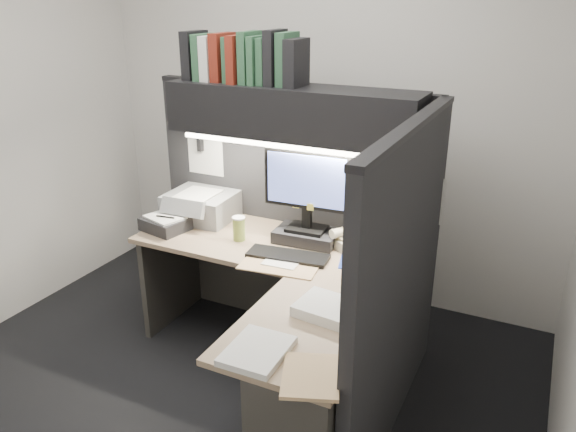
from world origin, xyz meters
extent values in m
plane|color=black|center=(0.00, 0.00, 0.00)|extent=(3.50, 3.50, 0.00)
cube|color=silver|center=(0.00, 1.50, 1.35)|extent=(3.50, 0.04, 2.70)
cube|color=black|center=(0.03, 0.93, 0.80)|extent=(1.90, 0.06, 1.60)
cube|color=black|center=(0.98, 0.18, 0.80)|extent=(0.06, 1.50, 1.60)
cube|color=#967F5F|center=(0.10, 0.56, 0.71)|extent=(1.70, 0.68, 0.03)
cube|color=#967F5F|center=(0.65, -0.21, 0.71)|extent=(0.60, 0.85, 0.03)
cube|color=#312F2C|center=(0.10, 0.86, 0.35)|extent=(1.61, 0.02, 0.70)
cube|color=#312F2C|center=(-0.70, 0.56, 0.35)|extent=(0.04, 0.61, 0.70)
cube|color=#312F2C|center=(0.75, -0.43, 0.35)|extent=(0.38, 0.40, 0.70)
cube|color=black|center=(0.12, 0.75, 1.50)|extent=(1.55, 0.34, 0.30)
cylinder|color=white|center=(0.12, 0.61, 1.33)|extent=(1.32, 0.04, 0.04)
cube|color=black|center=(0.27, 0.67, 0.77)|extent=(0.39, 0.25, 0.07)
cube|color=black|center=(0.27, 0.67, 0.89)|extent=(0.06, 0.05, 0.13)
cube|color=black|center=(0.27, 0.66, 1.13)|extent=(0.53, 0.07, 0.35)
cube|color=#5F74D0|center=(0.27, 0.65, 1.13)|extent=(0.49, 0.03, 0.31)
cube|color=black|center=(0.27, 0.41, 0.74)|extent=(0.49, 0.21, 0.02)
cube|color=navy|center=(0.67, 0.54, 0.73)|extent=(0.29, 0.27, 0.00)
ellipsoid|color=black|center=(0.68, 0.54, 0.75)|extent=(0.09, 0.11, 0.03)
cube|color=beige|center=(0.59, 0.70, 0.78)|extent=(0.34, 0.34, 0.10)
cylinder|color=#A0AD45|center=(-0.12, 0.51, 0.80)|extent=(0.09, 0.09, 0.14)
cube|color=gray|center=(-0.53, 0.72, 0.82)|extent=(0.46, 0.39, 0.18)
cube|color=black|center=(-0.62, 0.44, 0.77)|extent=(0.31, 0.28, 0.08)
cube|color=tan|center=(0.27, 0.32, 0.73)|extent=(0.47, 0.34, 0.01)
cube|color=white|center=(0.70, -0.05, 0.76)|extent=(0.30, 0.26, 0.05)
cube|color=white|center=(0.56, -0.48, 0.74)|extent=(0.25, 0.30, 0.03)
cube|color=tan|center=(0.82, -0.53, 0.74)|extent=(0.31, 0.35, 0.02)
cube|color=black|center=(-0.55, 0.77, 1.79)|extent=(0.07, 0.22, 0.29)
cube|color=#285034|center=(-0.47, 0.76, 1.79)|extent=(0.05, 0.22, 0.27)
cube|color=silver|center=(-0.41, 0.76, 1.78)|extent=(0.06, 0.22, 0.26)
cube|color=maroon|center=(-0.34, 0.76, 1.79)|extent=(0.07, 0.22, 0.28)
cube|color=#285034|center=(-0.27, 0.76, 1.78)|extent=(0.04, 0.22, 0.26)
cube|color=maroon|center=(-0.21, 0.73, 1.79)|extent=(0.06, 0.22, 0.27)
cube|color=#285034|center=(-0.15, 0.75, 1.80)|extent=(0.05, 0.22, 0.30)
cube|color=#285034|center=(-0.09, 0.74, 1.79)|extent=(0.04, 0.22, 0.27)
cube|color=#285034|center=(-0.03, 0.76, 1.78)|extent=(0.05, 0.22, 0.26)
cube|color=black|center=(0.02, 0.75, 1.80)|extent=(0.06, 0.22, 0.31)
cube|color=#285034|center=(0.09, 0.77, 1.80)|extent=(0.06, 0.22, 0.30)
cube|color=black|center=(0.16, 0.74, 1.78)|extent=(0.07, 0.22, 0.26)
cube|color=white|center=(0.70, 0.90, 1.05)|extent=(0.21, 0.00, 0.28)
cube|color=white|center=(0.92, 0.90, 1.03)|extent=(0.21, 0.00, 0.28)
cube|color=white|center=(-0.60, 0.90, 1.15)|extent=(0.28, 0.00, 0.34)
cube|color=black|center=(0.95, 0.04, 1.02)|extent=(0.00, 0.18, 0.22)
cube|color=white|center=(0.95, -0.31, 0.95)|extent=(0.00, 0.21, 0.28)
camera|label=1|loc=(1.54, -2.21, 2.13)|focal=35.00mm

